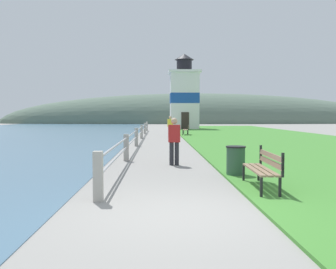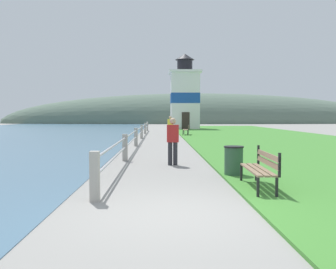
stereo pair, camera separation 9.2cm
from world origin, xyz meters
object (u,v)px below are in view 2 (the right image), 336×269
park_bench_near (261,166)px  trash_bin (234,161)px  person_strolling (173,140)px  park_bench_midway (187,129)px  lighthouse (185,97)px  person_by_railing (170,126)px

park_bench_near → trash_bin: 1.88m
person_strolling → trash_bin: 2.89m
park_bench_near → park_bench_midway: 22.25m
lighthouse → person_by_railing: size_ratio=5.55×
park_bench_midway → lighthouse: bearing=-86.7°
park_bench_near → park_bench_midway: size_ratio=1.13×
person_by_railing → trash_bin: 18.23m
person_strolling → trash_bin: size_ratio=1.89×
park_bench_midway → person_strolling: 18.10m
lighthouse → person_by_railing: 16.64m
park_bench_near → person_strolling: size_ratio=1.21×
park_bench_midway → person_strolling: person_strolling is taller
person_by_railing → park_bench_midway: bearing=-47.0°
lighthouse → trash_bin: lighthouse is taller
lighthouse → person_strolling: bearing=-94.6°
lighthouse → trash_bin: size_ratio=10.60×
park_bench_near → lighthouse: 36.42m
trash_bin → park_bench_near: bearing=-82.5°
person_by_railing → trash_bin: bearing=169.4°
person_strolling → lighthouse: bearing=-6.4°
park_bench_near → person_strolling: (-1.82, 4.24, 0.32)m
park_bench_near → person_by_railing: person_by_railing is taller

